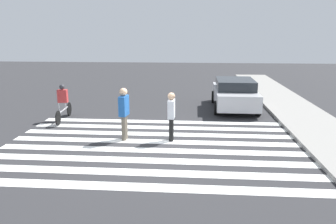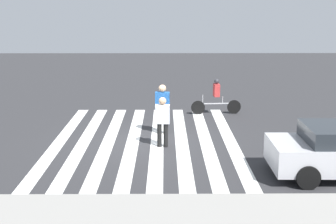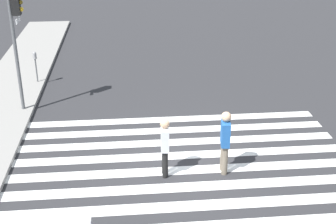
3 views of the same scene
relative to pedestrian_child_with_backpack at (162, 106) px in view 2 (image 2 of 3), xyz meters
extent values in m
plane|color=#2D2D30|center=(0.61, 1.04, -1.05)|extent=(60.00, 60.00, 0.00)
cube|color=gray|center=(0.61, 7.29, -0.98)|extent=(36.00, 2.50, 0.14)
cube|color=white|center=(-2.40, 1.04, -1.04)|extent=(0.45, 10.00, 0.01)
cube|color=white|center=(-1.54, 1.04, -1.04)|extent=(0.45, 10.00, 0.01)
cube|color=white|center=(-0.68, 1.04, -1.04)|extent=(0.45, 10.00, 0.01)
cube|color=white|center=(0.18, 1.04, -1.04)|extent=(0.45, 10.00, 0.01)
cube|color=white|center=(1.05, 1.04, -1.04)|extent=(0.45, 10.00, 0.01)
cube|color=white|center=(1.91, 1.04, -1.04)|extent=(0.45, 10.00, 0.01)
cube|color=white|center=(2.77, 1.04, -1.04)|extent=(0.45, 10.00, 0.01)
cube|color=white|center=(3.63, 1.04, -1.04)|extent=(0.45, 10.00, 0.01)
cylinder|color=#6B6051|center=(-0.12, 0.00, -0.61)|extent=(0.17, 0.17, 0.88)
cylinder|color=#6B6051|center=(0.12, 0.00, -0.61)|extent=(0.17, 0.17, 0.88)
cube|color=#1E5199|center=(0.00, 0.00, 0.18)|extent=(0.54, 0.29, 0.70)
sphere|color=tan|center=(0.00, 0.00, 0.67)|extent=(0.28, 0.28, 0.28)
cylinder|color=black|center=(-0.12, 1.66, -0.64)|extent=(0.15, 0.15, 0.82)
cylinder|color=black|center=(0.10, 1.66, -0.64)|extent=(0.15, 0.15, 0.82)
cube|color=silver|center=(-0.01, 1.66, 0.09)|extent=(0.49, 0.24, 0.65)
sphere|color=tan|center=(-0.01, 1.66, 0.54)|extent=(0.26, 0.26, 0.26)
cylinder|color=black|center=(-1.55, -3.07, -0.74)|extent=(0.61, 0.09, 0.61)
cylinder|color=black|center=(-3.15, -3.21, -0.74)|extent=(0.61, 0.09, 0.61)
cube|color=#B2B2B7|center=(-2.35, -3.14, -0.57)|extent=(1.36, 0.15, 0.04)
cylinder|color=#B2B2B7|center=(-2.63, -3.17, -0.41)|extent=(0.03, 0.03, 0.32)
cylinder|color=#B2B2B7|center=(-1.75, -3.09, -0.37)|extent=(0.03, 0.03, 0.40)
cube|color=#B73333|center=(-2.35, -3.14, 0.02)|extent=(0.27, 0.42, 0.55)
sphere|color=#333338|center=(-2.35, -3.14, 0.42)|extent=(0.22, 0.22, 0.22)
cylinder|color=black|center=(-3.84, 5.41, -0.73)|extent=(0.64, 0.21, 0.64)
cylinder|color=black|center=(-3.86, 3.51, -0.73)|extent=(0.64, 0.21, 0.64)
camera|label=1|loc=(10.98, 2.37, 2.71)|focal=35.00mm
camera|label=2|loc=(-0.09, 16.92, 3.72)|focal=50.00mm
camera|label=3|loc=(-11.20, 2.66, 5.92)|focal=50.00mm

